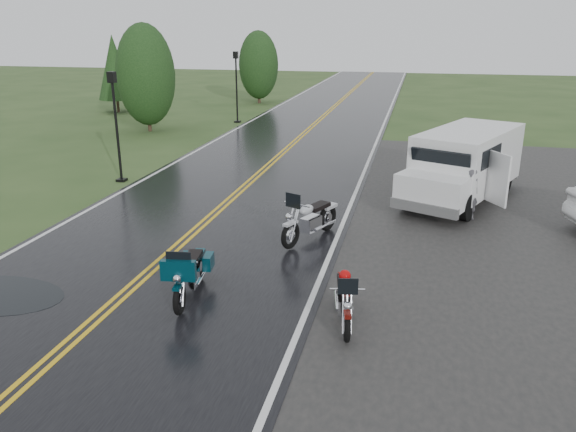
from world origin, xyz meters
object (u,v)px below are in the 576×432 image
Objects in this scene: motorcycle_red at (347,315)px; lamp_post_near_left at (117,127)px; person_at_van at (469,195)px; van_white at (411,174)px; lamp_post_far_left at (237,87)px; motorcycle_silver at (290,225)px; motorcycle_teal at (179,287)px.

motorcycle_red is 0.50× the size of lamp_post_near_left.
van_white is at bearing -43.19° from person_at_van.
person_at_van is at bearing 3.49° from van_white.
lamp_post_far_left is (0.06, 13.31, 0.06)m from lamp_post_near_left.
lamp_post_far_left is at bearing 89.76° from lamp_post_near_left.
person_at_van is 0.38× the size of lamp_post_far_left.
lamp_post_far_left is (-7.28, 18.37, 1.31)m from motorcycle_silver.
motorcycle_teal is 10.71m from lamp_post_near_left.
van_white is 1.44× the size of lamp_post_far_left.
motorcycle_red is 1.26× the size of person_at_van.
motorcycle_red is 0.83× the size of motorcycle_silver.
motorcycle_teal is 0.36× the size of van_white.
lamp_post_near_left is at bearing 125.14° from motorcycle_red.
motorcycle_silver is 0.40× the size of van_white.
lamp_post_near_left is (-11.73, 1.70, 1.17)m from person_at_van.
van_white reaches higher than motorcycle_silver.
motorcycle_teal is 1.38× the size of person_at_van.
lamp_post_far_left is at bearing 148.92° from van_white.
lamp_post_far_left reaches higher than lamp_post_near_left.
person_at_van is 19.05m from lamp_post_far_left.
lamp_post_near_left reaches higher than person_at_van.
van_white is 10.17m from lamp_post_near_left.
person_at_van reaches higher than motorcycle_red.
person_at_van reaches higher than motorcycle_silver.
motorcycle_teal is at bearing -86.12° from motorcycle_silver.
motorcycle_teal is (-3.21, 0.25, 0.05)m from motorcycle_red.
van_white is 1.49× the size of lamp_post_near_left.
lamp_post_near_left reaches higher than motorcycle_teal.
lamp_post_near_left is (-6.02, 8.76, 1.31)m from motorcycle_teal.
lamp_post_near_left is at bearing -90.24° from lamp_post_far_left.
lamp_post_near_left is at bearing -30.87° from person_at_van.
lamp_post_far_left is at bearing 135.09° from motorcycle_silver.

